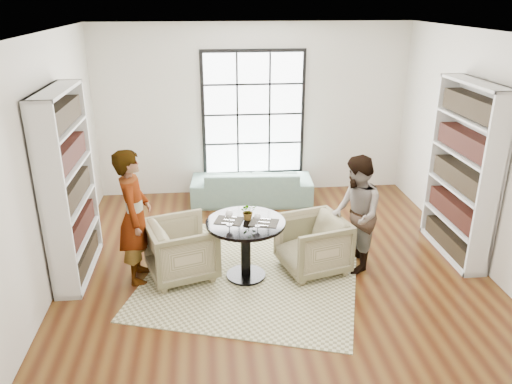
{
  "coord_description": "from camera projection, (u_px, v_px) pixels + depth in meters",
  "views": [
    {
      "loc": [
        -0.84,
        -5.67,
        3.41
      ],
      "look_at": [
        -0.22,
        0.4,
        0.99
      ],
      "focal_mm": 35.0,
      "sensor_mm": 36.0,
      "label": 1
    }
  ],
  "objects": [
    {
      "name": "ground",
      "position": [
        275.0,
        272.0,
        6.58
      ],
      "size": [
        6.0,
        6.0,
        0.0
      ],
      "primitive_type": "plane",
      "color": "#593815"
    },
    {
      "name": "room_shell",
      "position": [
        271.0,
        169.0,
        6.61
      ],
      "size": [
        6.0,
        6.01,
        6.0
      ],
      "color": "silver",
      "rests_on": "ground"
    },
    {
      "name": "rug",
      "position": [
        252.0,
        274.0,
        6.51
      ],
      "size": [
        3.34,
        3.34,
        0.01
      ],
      "primitive_type": "cube",
      "rotation": [
        0.0,
        0.0,
        -0.31
      ],
      "color": "#C2BE91",
      "rests_on": "ground"
    },
    {
      "name": "pedestal_table",
      "position": [
        246.0,
        237.0,
        6.26
      ],
      "size": [
        0.99,
        0.99,
        0.79
      ],
      "rotation": [
        0.0,
        0.0,
        -0.3
      ],
      "color": "black",
      "rests_on": "ground"
    },
    {
      "name": "sofa",
      "position": [
        252.0,
        185.0,
        8.72
      ],
      "size": [
        2.13,
        0.95,
        0.61
      ],
      "primitive_type": "imported",
      "rotation": [
        0.0,
        0.0,
        3.07
      ],
      "color": "gray",
      "rests_on": "ground"
    },
    {
      "name": "armchair_left",
      "position": [
        182.0,
        249.0,
        6.37
      ],
      "size": [
        1.03,
        1.02,
        0.75
      ],
      "primitive_type": "imported",
      "rotation": [
        0.0,
        0.0,
        1.88
      ],
      "color": "tan",
      "rests_on": "ground"
    },
    {
      "name": "armchair_right",
      "position": [
        312.0,
        244.0,
        6.51
      ],
      "size": [
        0.99,
        0.98,
        0.74
      ],
      "primitive_type": "imported",
      "rotation": [
        0.0,
        0.0,
        -1.31
      ],
      "color": "tan",
      "rests_on": "ground"
    },
    {
      "name": "person_left",
      "position": [
        135.0,
        217.0,
        6.14
      ],
      "size": [
        0.42,
        0.63,
        1.73
      ],
      "primitive_type": "imported",
      "rotation": [
        0.0,
        0.0,
        1.58
      ],
      "color": "gray",
      "rests_on": "ground"
    },
    {
      "name": "person_right",
      "position": [
        356.0,
        214.0,
        6.42
      ],
      "size": [
        0.65,
        0.8,
        1.55
      ],
      "primitive_type": "imported",
      "rotation": [
        0.0,
        0.0,
        -1.65
      ],
      "color": "gray",
      "rests_on": "ground"
    },
    {
      "name": "placemat_left",
      "position": [
        229.0,
        220.0,
        6.2
      ],
      "size": [
        0.4,
        0.35,
        0.01
      ],
      "primitive_type": "cube",
      "rotation": [
        0.0,
        0.0,
        -0.3
      ],
      "color": "black",
      "rests_on": "pedestal_table"
    },
    {
      "name": "placemat_right",
      "position": [
        264.0,
        223.0,
        6.14
      ],
      "size": [
        0.4,
        0.35,
        0.01
      ],
      "primitive_type": "cube",
      "rotation": [
        0.0,
        0.0,
        -0.3
      ],
      "color": "black",
      "rests_on": "pedestal_table"
    },
    {
      "name": "cutlery_left",
      "position": [
        229.0,
        220.0,
        6.2
      ],
      "size": [
        0.2,
        0.25,
        0.01
      ],
      "primitive_type": null,
      "rotation": [
        0.0,
        0.0,
        -0.3
      ],
      "color": "silver",
      "rests_on": "placemat_left"
    },
    {
      "name": "cutlery_right",
      "position": [
        264.0,
        222.0,
        6.14
      ],
      "size": [
        0.2,
        0.25,
        0.01
      ],
      "primitive_type": null,
      "rotation": [
        0.0,
        0.0,
        -0.3
      ],
      "color": "silver",
      "rests_on": "placemat_right"
    },
    {
      "name": "wine_glass_left",
      "position": [
        229.0,
        214.0,
        6.03
      ],
      "size": [
        0.09,
        0.09,
        0.2
      ],
      "color": "silver",
      "rests_on": "pedestal_table"
    },
    {
      "name": "wine_glass_right",
      "position": [
        257.0,
        217.0,
        6.0
      ],
      "size": [
        0.08,
        0.08,
        0.17
      ],
      "color": "silver",
      "rests_on": "pedestal_table"
    },
    {
      "name": "flower_centerpiece",
      "position": [
        248.0,
        211.0,
        6.2
      ],
      "size": [
        0.22,
        0.19,
        0.22
      ],
      "primitive_type": "imported",
      "rotation": [
        0.0,
        0.0,
        0.13
      ],
      "color": "gray",
      "rests_on": "pedestal_table"
    }
  ]
}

